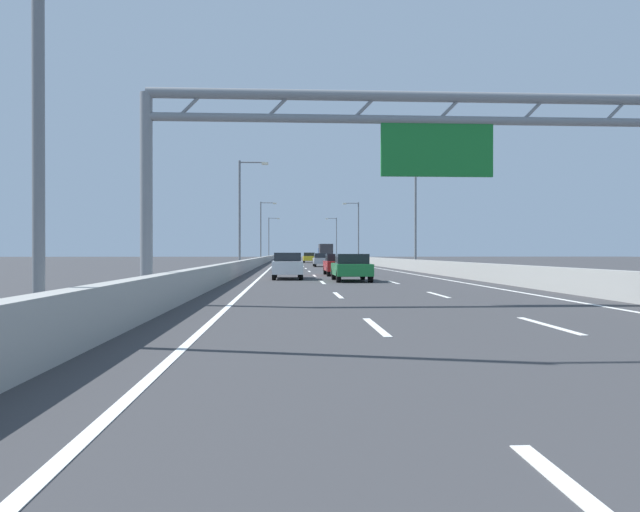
{
  "coord_description": "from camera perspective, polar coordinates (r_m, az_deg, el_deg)",
  "views": [
    {
      "loc": [
        -3.61,
        0.46,
        1.51
      ],
      "look_at": [
        -0.69,
        52.91,
        1.23
      ],
      "focal_mm": 33.48,
      "sensor_mm": 36.0,
      "label": 1
    }
  ],
  "objects": [
    {
      "name": "edge_line_right",
      "position": [
        88.0,
        2.59,
        -0.67
      ],
      "size": [
        0.16,
        176.0,
        0.01
      ],
      "primitive_type": "cube",
      "color": "white",
      "rests_on": "ground_plane"
    },
    {
      "name": "lane_dash_left_17",
      "position": [
        156.06,
        -2.52,
        -0.24
      ],
      "size": [
        0.16,
        3.0,
        0.01
      ],
      "primitive_type": "cube",
      "color": "white",
      "rests_on": "ground_plane"
    },
    {
      "name": "barrier_left",
      "position": [
        109.59,
        -4.91,
        -0.23
      ],
      "size": [
        0.45,
        220.0,
        0.95
      ],
      "color": "#9E9E99",
      "rests_on": "ground_plane"
    },
    {
      "name": "lane_dash_right_11",
      "position": [
        102.19,
        -0.15,
        -0.53
      ],
      "size": [
        0.16,
        3.0,
        0.01
      ],
      "primitive_type": "cube",
      "color": "white",
      "rests_on": "ground_plane"
    },
    {
      "name": "lane_dash_right_3",
      "position": [
        30.56,
        7.02,
        -2.51
      ],
      "size": [
        0.16,
        3.0,
        0.01
      ],
      "primitive_type": "cube",
      "color": "white",
      "rests_on": "ground_plane"
    },
    {
      "name": "streetlamp_right_distant",
      "position": [
        136.06,
        1.48,
        1.95
      ],
      "size": [
        2.58,
        0.28,
        9.5
      ],
      "color": "slate",
      "rests_on": "ground_plane"
    },
    {
      "name": "sign_gantry",
      "position": [
        18.39,
        8.73,
        10.69
      ],
      "size": [
        15.8,
        0.36,
        6.36
      ],
      "color": "gray",
      "rests_on": "ground_plane"
    },
    {
      "name": "lane_dash_left_15",
      "position": [
        138.06,
        -2.44,
        -0.31
      ],
      "size": [
        0.16,
        3.0,
        0.01
      ],
      "primitive_type": "cube",
      "color": "white",
      "rests_on": "ground_plane"
    },
    {
      "name": "lane_dash_right_7",
      "position": [
        66.28,
        1.5,
        -0.99
      ],
      "size": [
        0.16,
        3.0,
        0.01
      ],
      "primitive_type": "cube",
      "color": "white",
      "rests_on": "ground_plane"
    },
    {
      "name": "lane_dash_right_9",
      "position": [
        84.23,
        0.5,
        -0.71
      ],
      "size": [
        0.16,
        3.0,
        0.01
      ],
      "primitive_type": "cube",
      "color": "white",
      "rests_on": "ground_plane"
    },
    {
      "name": "lane_dash_left_11",
      "position": [
        102.07,
        -2.17,
        -0.53
      ],
      "size": [
        0.16,
        3.0,
        0.01
      ],
      "primitive_type": "cube",
      "color": "white",
      "rests_on": "ground_plane"
    },
    {
      "name": "yellow_car",
      "position": [
        91.2,
        -1.03,
        -0.14
      ],
      "size": [
        1.9,
        4.56,
        1.54
      ],
      "color": "yellow",
      "rests_on": "ground_plane"
    },
    {
      "name": "lane_dash_right_17",
      "position": [
        156.14,
        -1.2,
        -0.24
      ],
      "size": [
        0.16,
        3.0,
        0.01
      ],
      "primitive_type": "cube",
      "color": "white",
      "rests_on": "ground_plane"
    },
    {
      "name": "box_truck",
      "position": [
        110.61,
        0.51,
        0.4
      ],
      "size": [
        2.37,
        7.82,
        3.12
      ],
      "color": "#194799",
      "rests_on": "ground_plane"
    },
    {
      "name": "lane_dash_left_2",
      "position": [
        21.17,
        1.73,
        -3.77
      ],
      "size": [
        0.16,
        3.0,
        0.01
      ],
      "primitive_type": "cube",
      "color": "white",
      "rests_on": "ground_plane"
    },
    {
      "name": "lane_dash_left_6",
      "position": [
        57.09,
        -1.37,
        -1.2
      ],
      "size": [
        0.16,
        3.0,
        0.01
      ],
      "primitive_type": "cube",
      "color": "white",
      "rests_on": "ground_plane"
    },
    {
      "name": "streetlamp_left_near",
      "position": [
        11.46,
        -24.18,
        20.11
      ],
      "size": [
        2.58,
        0.28,
        9.5
      ],
      "color": "slate",
      "rests_on": "ground_plane"
    },
    {
      "name": "lane_dash_left_5",
      "position": [
        48.1,
        -1.03,
        -1.48
      ],
      "size": [
        0.16,
        3.0,
        0.01
      ],
      "primitive_type": "cube",
      "color": "white",
      "rests_on": "ground_plane"
    },
    {
      "name": "lane_dash_right_16",
      "position": [
        147.15,
        -1.08,
        -0.27
      ],
      "size": [
        0.16,
        3.0,
        0.01
      ],
      "primitive_type": "cube",
      "color": "white",
      "rests_on": "ground_plane"
    },
    {
      "name": "ground_plane",
      "position": [
        99.62,
        -1.11,
        -0.56
      ],
      "size": [
        260.0,
        260.0,
        0.0
      ],
      "primitive_type": "plane",
      "color": "#38383A"
    },
    {
      "name": "red_car",
      "position": [
        39.87,
        1.77,
        -0.8
      ],
      "size": [
        1.8,
        4.64,
        1.44
      ],
      "color": "red",
      "rests_on": "ground_plane"
    },
    {
      "name": "lane_dash_right_8",
      "position": [
        75.25,
        0.94,
        -0.83
      ],
      "size": [
        0.16,
        3.0,
        0.01
      ],
      "primitive_type": "cube",
      "color": "white",
      "rests_on": "ground_plane"
    },
    {
      "name": "black_car",
      "position": [
        83.88,
        -3.25,
        -0.21
      ],
      "size": [
        1.76,
        4.54,
        1.46
      ],
      "color": "black",
      "rests_on": "ground_plane"
    },
    {
      "name": "streetlamp_left_mid",
      "position": [
        52.18,
        -7.44,
        4.58
      ],
      "size": [
        2.58,
        0.28,
        9.5
      ],
      "color": "slate",
      "rests_on": "ground_plane"
    },
    {
      "name": "lane_dash_right_6",
      "position": [
        57.32,
        2.23,
        -1.19
      ],
      "size": [
        0.16,
        3.0,
        0.01
      ],
      "primitive_type": "cube",
      "color": "white",
      "rests_on": "ground_plane"
    },
    {
      "name": "streetlamp_left_distant",
      "position": [
        135.66,
        -4.82,
        1.95
      ],
      "size": [
        2.58,
        0.28,
        9.5
      ],
      "color": "slate",
      "rests_on": "ground_plane"
    },
    {
      "name": "lane_dash_right_1",
      "position": [
        13.29,
        21.0,
        -6.21
      ],
      "size": [
        0.16,
        3.0,
        0.01
      ],
      "primitive_type": "cube",
      "color": "white",
      "rests_on": "ground_plane"
    },
    {
      "name": "lane_dash_right_12",
      "position": [
        111.18,
        -0.4,
        -0.46
      ],
      "size": [
        0.16,
        3.0,
        0.01
      ],
      "primitive_type": "cube",
      "color": "white",
      "rests_on": "ground_plane"
    },
    {
      "name": "lane_dash_right_10",
      "position": [
        93.21,
        0.14,
        -0.61
      ],
      "size": [
        0.16,
        3.0,
        0.01
      ],
      "primitive_type": "cube",
      "color": "white",
      "rests_on": "ground_plane"
    },
    {
      "name": "white_car",
      "position": [
        34.55,
        -3.13,
        -0.92
      ],
      "size": [
        1.7,
        4.6,
        1.52
      ],
      "color": "silver",
      "rests_on": "ground_plane"
    },
    {
      "name": "lane_dash_left_12",
      "position": [
        111.07,
        -2.25,
        -0.47
      ],
      "size": [
        0.16,
        3.0,
        0.01
      ],
      "primitive_type": "cube",
      "color": "white",
      "rests_on": "ground_plane"
    },
    {
      "name": "lane_dash_left_13",
      "position": [
        120.06,
        -2.32,
        -0.41
      ],
      "size": [
        0.16,
        3.0,
        0.01
      ],
      "primitive_type": "cube",
      "color": "white",
      "rests_on": "ground_plane"
    },
    {
      "name": "lane_dash_left_4",
      "position": [
        39.11,
        -0.53,
        -1.89
      ],
      "size": [
        0.16,
        3.0,
        0.01
      ],
      "primitive_type": "cube",
      "color": "white",
      "rests_on": "ground_plane"
    },
    {
      "name": "lane_dash_left_1",
      "position": [
        12.27,
        5.37,
        -6.74
      ],
      "size": [
        0.16,
        3.0,
        0.01
      ],
      "primitive_type": "cube",
      "color": "white",
      "rests_on": "ground_plane"
    },
    {
      "name": "lane_dash_right_2",
      "position": [
        21.78,
        11.23,
        -3.66
      ],
      "size": [
        0.16,
        3.0,
        0.01
      ],
      "primitive_type": "cube",
      "color": "white",
      "rests_on": "ground_plane"
    },
    {
      "name": "lane_dash_right_14",
      "position": [
        129.16,
        -0.79,
        -0.36
      ],
      "size": [
        0.16,
        3.0,
        0.01
      ],
      "primitive_type": "cube",
      "color": "white",
      "rests_on": "ground_plane"
    },
    {
      "name": "streetlamp_right_far",
      "position": [
        94.45,
        3.55,
        2.67
      ],
      "size": [
        2.58,
        0.28,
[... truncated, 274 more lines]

